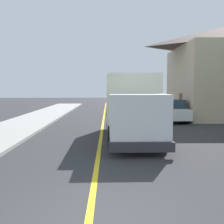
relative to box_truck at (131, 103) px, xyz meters
name	(u,v)px	position (x,y,z in m)	size (l,w,h in m)	color
centre_line_yellow	(102,132)	(-1.53, 1.69, -1.76)	(0.16, 56.00, 0.01)	gold
box_truck	(131,103)	(0.00, 0.00, 0.00)	(2.50, 7.21, 3.20)	#F2EDCC
parked_car_near	(128,112)	(0.34, 5.77, -0.97)	(1.85, 4.42, 1.67)	#4C564C
parked_car_mid	(122,105)	(0.23, 12.97, -0.97)	(1.85, 4.42, 1.67)	silver
parked_car_far	(119,102)	(0.19, 18.70, -0.97)	(1.91, 4.44, 1.67)	maroon
parked_van_across	(171,111)	(3.68, 6.43, -0.97)	(1.90, 4.44, 1.67)	silver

